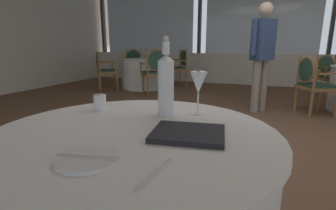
{
  "coord_description": "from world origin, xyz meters",
  "views": [
    {
      "loc": [
        0.24,
        -2.87,
        1.07
      ],
      "look_at": [
        -0.18,
        -1.79,
        0.8
      ],
      "focal_mm": 26.71,
      "sensor_mm": 36.0,
      "label": 1
    }
  ],
  "objects_px": {
    "dining_chair_0_0": "(134,64)",
    "dining_chair_0_3": "(179,65)",
    "dining_chair_1_0": "(313,81)",
    "water_tumbler": "(100,102)",
    "menu_book": "(188,133)",
    "side_plate": "(88,159)",
    "dining_chair_0_1": "(104,68)",
    "diner_person_1": "(262,51)",
    "water_bottle": "(166,83)",
    "wine_glass": "(199,83)",
    "dining_chair_0_2": "(155,68)",
    "dining_chair_1_3": "(328,73)"
  },
  "relations": [
    {
      "from": "side_plate",
      "to": "water_tumbler",
      "type": "xyz_separation_m",
      "value": [
        -0.33,
        0.52,
        0.04
      ]
    },
    {
      "from": "wine_glass",
      "to": "dining_chair_1_3",
      "type": "bearing_deg",
      "value": 72.53
    },
    {
      "from": "menu_book",
      "to": "water_tumbler",
      "type": "bearing_deg",
      "value": 150.13
    },
    {
      "from": "water_bottle",
      "to": "dining_chair_1_0",
      "type": "distance_m",
      "value": 3.51
    },
    {
      "from": "side_plate",
      "to": "wine_glass",
      "type": "bearing_deg",
      "value": 74.42
    },
    {
      "from": "water_tumbler",
      "to": "dining_chair_0_2",
      "type": "distance_m",
      "value": 4.17
    },
    {
      "from": "dining_chair_1_0",
      "to": "dining_chair_0_2",
      "type": "bearing_deg",
      "value": 142.67
    },
    {
      "from": "water_tumbler",
      "to": "menu_book",
      "type": "height_order",
      "value": "water_tumbler"
    },
    {
      "from": "menu_book",
      "to": "dining_chair_1_3",
      "type": "bearing_deg",
      "value": 65.01
    },
    {
      "from": "side_plate",
      "to": "wine_glass",
      "type": "height_order",
      "value": "wine_glass"
    },
    {
      "from": "dining_chair_0_1",
      "to": "dining_chair_1_0",
      "type": "distance_m",
      "value": 4.38
    },
    {
      "from": "menu_book",
      "to": "wine_glass",
      "type": "bearing_deg",
      "value": 89.21
    },
    {
      "from": "side_plate",
      "to": "dining_chair_0_1",
      "type": "height_order",
      "value": "dining_chair_0_1"
    },
    {
      "from": "dining_chair_0_3",
      "to": "water_bottle",
      "type": "bearing_deg",
      "value": 66.43
    },
    {
      "from": "dining_chair_0_0",
      "to": "dining_chair_0_3",
      "type": "bearing_deg",
      "value": 44.89
    },
    {
      "from": "dining_chair_0_1",
      "to": "diner_person_1",
      "type": "bearing_deg",
      "value": -53.28
    },
    {
      "from": "menu_book",
      "to": "dining_chair_1_0",
      "type": "xyz_separation_m",
      "value": [
        0.94,
        3.55,
        -0.22
      ]
    },
    {
      "from": "dining_chair_1_0",
      "to": "dining_chair_0_1",
      "type": "bearing_deg",
      "value": 145.01
    },
    {
      "from": "water_bottle",
      "to": "dining_chair_0_2",
      "type": "relative_size",
      "value": 0.37
    },
    {
      "from": "dining_chair_0_1",
      "to": "diner_person_1",
      "type": "xyz_separation_m",
      "value": [
        3.56,
        -0.73,
        0.44
      ]
    },
    {
      "from": "menu_book",
      "to": "diner_person_1",
      "type": "distance_m",
      "value": 3.49
    },
    {
      "from": "side_plate",
      "to": "water_tumbler",
      "type": "bearing_deg",
      "value": 122.82
    },
    {
      "from": "water_bottle",
      "to": "water_tumbler",
      "type": "height_order",
      "value": "water_bottle"
    },
    {
      "from": "dining_chair_1_0",
      "to": "diner_person_1",
      "type": "bearing_deg",
      "value": 159.34
    },
    {
      "from": "dining_chair_0_0",
      "to": "dining_chair_0_3",
      "type": "xyz_separation_m",
      "value": [
        1.4,
        -0.08,
        0.02
      ]
    },
    {
      "from": "dining_chair_1_3",
      "to": "water_bottle",
      "type": "bearing_deg",
      "value": -45.27
    },
    {
      "from": "water_bottle",
      "to": "dining_chair_1_3",
      "type": "height_order",
      "value": "water_bottle"
    },
    {
      "from": "water_tumbler",
      "to": "wine_glass",
      "type": "bearing_deg",
      "value": 11.27
    },
    {
      "from": "dining_chair_0_0",
      "to": "dining_chair_1_3",
      "type": "height_order",
      "value": "dining_chair_0_0"
    },
    {
      "from": "dining_chair_0_2",
      "to": "dining_chair_0_3",
      "type": "distance_m",
      "value": 1.4
    },
    {
      "from": "wine_glass",
      "to": "dining_chair_0_3",
      "type": "height_order",
      "value": "dining_chair_0_3"
    },
    {
      "from": "dining_chair_0_3",
      "to": "dining_chair_1_3",
      "type": "relative_size",
      "value": 1.1
    },
    {
      "from": "water_tumbler",
      "to": "dining_chair_0_3",
      "type": "distance_m",
      "value": 5.48
    },
    {
      "from": "side_plate",
      "to": "dining_chair_0_0",
      "type": "bearing_deg",
      "value": 117.67
    },
    {
      "from": "side_plate",
      "to": "water_bottle",
      "type": "bearing_deg",
      "value": 87.36
    },
    {
      "from": "wine_glass",
      "to": "dining_chair_0_0",
      "type": "bearing_deg",
      "value": 121.71
    },
    {
      "from": "dining_chair_0_3",
      "to": "dining_chair_0_0",
      "type": "bearing_deg",
      "value": -45.11
    },
    {
      "from": "dining_chair_0_2",
      "to": "dining_chair_1_0",
      "type": "xyz_separation_m",
      "value": [
        2.93,
        -0.57,
        -0.05
      ]
    },
    {
      "from": "menu_book",
      "to": "dining_chair_0_1",
      "type": "distance_m",
      "value": 5.4
    },
    {
      "from": "dining_chair_0_2",
      "to": "water_bottle",
      "type": "bearing_deg",
      "value": 163.3
    },
    {
      "from": "dining_chair_0_0",
      "to": "dining_chair_1_0",
      "type": "xyz_separation_m",
      "value": [
        4.26,
        -2.05,
        -0.02
      ]
    },
    {
      "from": "water_bottle",
      "to": "dining_chair_0_1",
      "type": "bearing_deg",
      "value": 128.96
    },
    {
      "from": "menu_book",
      "to": "dining_chair_0_0",
      "type": "distance_m",
      "value": 6.51
    },
    {
      "from": "dining_chair_0_1",
      "to": "diner_person_1",
      "type": "distance_m",
      "value": 3.66
    },
    {
      "from": "water_tumbler",
      "to": "dining_chair_0_2",
      "type": "xyz_separation_m",
      "value": [
        -1.44,
        3.91,
        -0.2
      ]
    },
    {
      "from": "wine_glass",
      "to": "side_plate",
      "type": "bearing_deg",
      "value": -105.58
    },
    {
      "from": "water_tumbler",
      "to": "dining_chair_0_1",
      "type": "distance_m",
      "value": 4.91
    },
    {
      "from": "dining_chair_0_0",
      "to": "dining_chair_0_1",
      "type": "relative_size",
      "value": 1.05
    },
    {
      "from": "diner_person_1",
      "to": "water_tumbler",
      "type": "bearing_deg",
      "value": 115.13
    },
    {
      "from": "dining_chair_1_0",
      "to": "water_bottle",
      "type": "bearing_deg",
      "value": -135.37
    }
  ]
}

